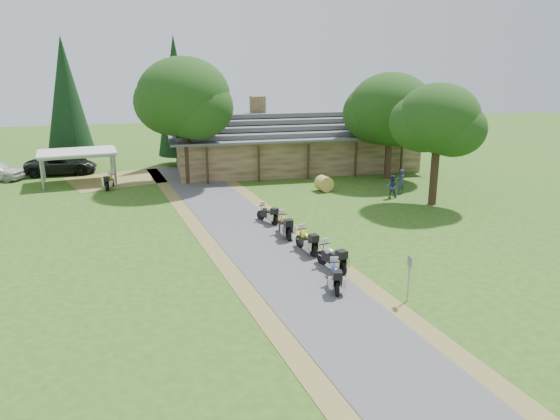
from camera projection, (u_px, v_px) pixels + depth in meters
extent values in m
plane|color=#284F16|center=(298.00, 281.00, 24.13)|extent=(120.00, 120.00, 0.00)
plane|color=#3F3F41|center=(268.00, 251.00, 27.77)|extent=(51.95, 51.95, 0.00)
imported|color=black|center=(61.00, 160.00, 45.21)|extent=(2.89, 6.25, 2.35)
imported|color=#2E3656|center=(401.00, 179.00, 38.89)|extent=(0.70, 0.61, 2.09)
imported|color=#2E3656|center=(392.00, 184.00, 37.85)|extent=(0.64, 0.55, 1.89)
cylinder|color=#A28B3B|center=(324.00, 184.00, 39.79)|extent=(1.28, 1.20, 1.11)
cone|color=black|center=(176.00, 101.00, 47.77)|extent=(3.54, 3.54, 11.29)
cone|color=black|center=(67.00, 103.00, 46.60)|extent=(4.08, 4.08, 11.20)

